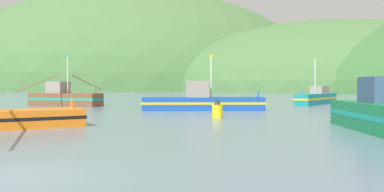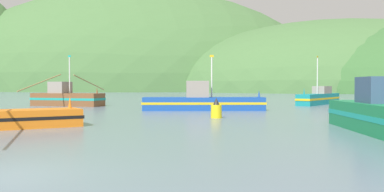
{
  "view_description": "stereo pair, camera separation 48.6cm",
  "coord_description": "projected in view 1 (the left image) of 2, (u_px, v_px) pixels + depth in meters",
  "views": [
    {
      "loc": [
        5.12,
        -10.06,
        2.32
      ],
      "look_at": [
        4.17,
        24.41,
        1.4
      ],
      "focal_mm": 38.6,
      "sensor_mm": 36.0,
      "label": 1
    },
    {
      "loc": [
        5.6,
        -10.04,
        2.32
      ],
      "look_at": [
        4.17,
        24.41,
        1.4
      ],
      "focal_mm": 38.6,
      "sensor_mm": 36.0,
      "label": 2
    }
  ],
  "objects": [
    {
      "name": "fishing_boat_teal",
      "position": [
        317.0,
        98.0,
        49.68
      ],
      "size": [
        7.38,
        10.02,
        5.77
      ],
      "rotation": [
        0.0,
        0.0,
        4.13
      ],
      "color": "#147F84",
      "rests_on": "ground"
    },
    {
      "name": "channel_buoy",
      "position": [
        217.0,
        110.0,
        28.93
      ],
      "size": [
        0.76,
        0.76,
        1.43
      ],
      "color": "yellow",
      "rests_on": "ground"
    },
    {
      "name": "hill_far_left",
      "position": [
        333.0,
        91.0,
        158.36
      ],
      "size": [
        134.73,
        107.78,
        52.8
      ],
      "primitive_type": "ellipsoid",
      "color": "#47703D",
      "rests_on": "ground"
    },
    {
      "name": "fishing_boat_blue",
      "position": [
        202.0,
        102.0,
        37.77
      ],
      "size": [
        11.31,
        2.88,
        5.07
      ],
      "rotation": [
        0.0,
        0.0,
        0.07
      ],
      "color": "#19479E",
      "rests_on": "ground"
    },
    {
      "name": "hill_far_center",
      "position": [
        132.0,
        90.0,
        201.13
      ],
      "size": [
        181.4,
        145.12,
        93.62
      ],
      "primitive_type": "ellipsoid",
      "color": "#47703D",
      "rests_on": "ground"
    },
    {
      "name": "fishing_boat_brown",
      "position": [
        65.0,
        98.0,
        45.63
      ],
      "size": [
        8.54,
        15.14,
        5.61
      ],
      "rotation": [
        0.0,
        0.0,
        6.01
      ],
      "color": "brown",
      "rests_on": "ground"
    }
  ]
}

